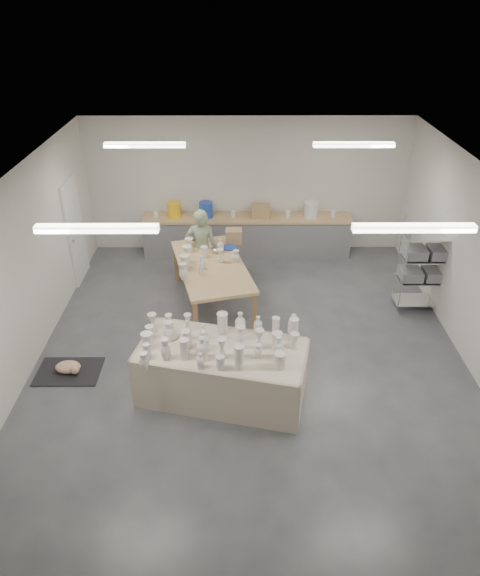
{
  "coord_description": "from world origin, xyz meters",
  "views": [
    {
      "loc": [
        -0.2,
        -6.84,
        5.33
      ],
      "look_at": [
        -0.17,
        0.35,
        1.05
      ],
      "focal_mm": 32.0,
      "sensor_mm": 36.0,
      "label": 1
    }
  ],
  "objects_px": {
    "drying_table": "(222,370)",
    "potter": "(201,249)",
    "work_table": "(211,262)",
    "red_stool": "(203,267)"
  },
  "relations": [
    {
      "from": "work_table",
      "to": "potter",
      "type": "distance_m",
      "value": 0.67
    },
    {
      "from": "work_table",
      "to": "red_stool",
      "type": "xyz_separation_m",
      "value": [
        -0.22,
        0.9,
        -0.59
      ]
    },
    {
      "from": "drying_table",
      "to": "potter",
      "type": "relative_size",
      "value": 1.56
    },
    {
      "from": "drying_table",
      "to": "potter",
      "type": "distance_m",
      "value": 3.29
    },
    {
      "from": "potter",
      "to": "red_stool",
      "type": "bearing_deg",
      "value": -89.06
    },
    {
      "from": "potter",
      "to": "work_table",
      "type": "bearing_deg",
      "value": 110.02
    },
    {
      "from": "drying_table",
      "to": "work_table",
      "type": "bearing_deg",
      "value": 108.78
    },
    {
      "from": "potter",
      "to": "red_stool",
      "type": "height_order",
      "value": "potter"
    },
    {
      "from": "drying_table",
      "to": "red_stool",
      "type": "relative_size",
      "value": 6.25
    },
    {
      "from": "drying_table",
      "to": "work_table",
      "type": "relative_size",
      "value": 1.02
    }
  ]
}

